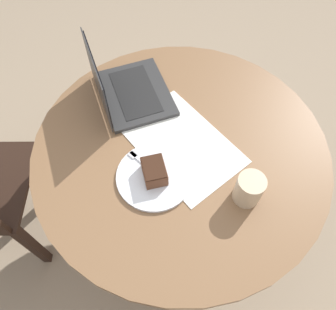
{
  "coord_description": "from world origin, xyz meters",
  "views": [
    {
      "loc": [
        0.57,
        -0.22,
        1.65
      ],
      "look_at": [
        0.04,
        -0.06,
        0.76
      ],
      "focal_mm": 35.0,
      "sensor_mm": 36.0,
      "label": 1
    }
  ],
  "objects": [
    {
      "name": "ground_plane",
      "position": [
        0.0,
        0.0,
        0.0
      ],
      "size": [
        12.0,
        12.0,
        0.0
      ],
      "primitive_type": "plane",
      "color": "gray"
    },
    {
      "name": "dining_table",
      "position": [
        0.0,
        0.0,
        0.54
      ],
      "size": [
        1.01,
        1.01,
        0.72
      ],
      "color": "brown",
      "rests_on": "ground_plane"
    },
    {
      "name": "paper_document",
      "position": [
        -0.01,
        0.01,
        0.72
      ],
      "size": [
        0.47,
        0.4,
        0.0
      ],
      "rotation": [
        0.0,
        0.0,
        0.39
      ],
      "color": "white",
      "rests_on": "dining_table"
    },
    {
      "name": "plate",
      "position": [
        0.09,
        -0.12,
        0.72
      ],
      "size": [
        0.25,
        0.25,
        0.01
      ],
      "color": "silver",
      "rests_on": "dining_table"
    },
    {
      "name": "cake_slice",
      "position": [
        0.09,
        -0.12,
        0.76
      ],
      "size": [
        0.09,
        0.07,
        0.06
      ],
      "rotation": [
        0.0,
        0.0,
        6.23
      ],
      "color": "brown",
      "rests_on": "plate"
    },
    {
      "name": "fork",
      "position": [
        0.04,
        -0.14,
        0.73
      ],
      "size": [
        0.16,
        0.1,
        0.0
      ],
      "rotation": [
        0.0,
        0.0,
        3.66
      ],
      "color": "silver",
      "rests_on": "plate"
    },
    {
      "name": "coffee_glass",
      "position": [
        0.23,
        0.13,
        0.77
      ],
      "size": [
        0.08,
        0.08,
        0.1
      ],
      "color": "#C6AD89",
      "rests_on": "dining_table"
    },
    {
      "name": "laptop",
      "position": [
        -0.27,
        -0.12,
        0.76
      ],
      "size": [
        0.31,
        0.26,
        0.23
      ],
      "rotation": [
        0.0,
        0.0,
        6.34
      ],
      "color": "#2D2D2D",
      "rests_on": "dining_table"
    }
  ]
}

